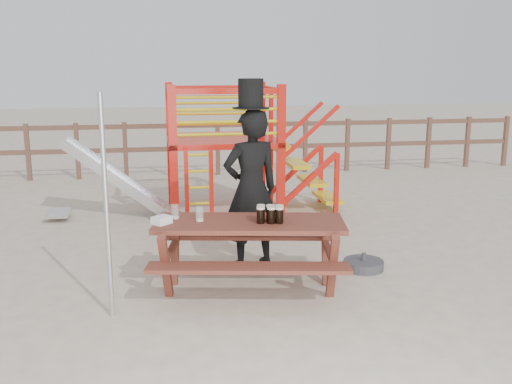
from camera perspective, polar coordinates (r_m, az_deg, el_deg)
name	(u,v)px	position (r m, az deg, el deg)	size (l,w,h in m)	color
ground	(244,297)	(6.02, -1.20, -10.47)	(60.00, 60.00, 0.00)	beige
back_fence	(195,142)	(12.62, -6.12, 4.97)	(15.09, 0.09, 1.20)	brown
playground_fort	(217,148)	(9.21, -3.90, 4.41)	(4.71, 1.84, 2.10)	red
picnic_table	(250,247)	(6.04, -0.64, -5.51)	(2.19, 1.70, 0.76)	maroon
man_with_hat	(251,185)	(6.66, -0.51, 0.71)	(0.78, 0.61, 2.22)	black
metal_pole	(106,209)	(5.43, -14.74, -1.62)	(0.05, 0.05, 2.12)	#B2B2B7
parasol_base	(363,265)	(6.91, 10.70, -7.15)	(0.47, 0.47, 0.20)	#38393E
paper_bag	(162,220)	(5.93, -9.41, -2.79)	(0.18, 0.14, 0.08)	white
stout_pints	(270,214)	(5.90, 1.44, -2.22)	(0.29, 0.22, 0.17)	black
empty_glasses	(187,213)	(6.04, -6.88, -2.14)	(0.33, 0.23, 0.15)	silver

